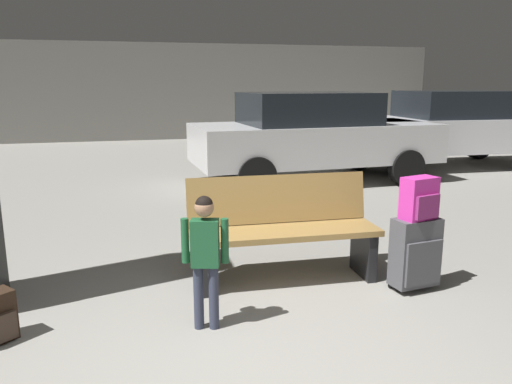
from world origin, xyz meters
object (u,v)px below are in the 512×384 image
suitcase (416,253)px  child (205,248)px  bench (283,230)px  backpack_bright (420,199)px  parked_car_side (450,127)px  parked_car_near (313,135)px

suitcase → child: size_ratio=0.64×
bench → suitcase: size_ratio=2.68×
child → suitcase: bearing=7.3°
suitcase → backpack_bright: bearing=-19.5°
suitcase → parked_car_side: bearing=52.8°
suitcase → parked_car_side: 6.74m
child → bench: bearing=43.1°
bench → parked_car_side: (5.05, 4.85, 0.36)m
parked_car_near → parked_car_side: 3.33m
backpack_bright → parked_car_near: size_ratio=0.08×
parked_car_near → backpack_bright: bearing=-100.3°
backpack_bright → child: size_ratio=0.36×
backpack_bright → parked_car_side: (4.07, 5.35, 0.03)m
bench → suitcase: (0.98, -0.51, -0.12)m
parked_car_side → bench: bearing=-136.1°
child → parked_car_near: 5.46m
child → parked_car_side: size_ratio=0.23×
suitcase → bench: bearing=152.6°
backpack_bright → child: same height
child → parked_car_near: size_ratio=0.23×
suitcase → child: child is taller
backpack_bright → child: (-1.76, -0.22, -0.19)m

